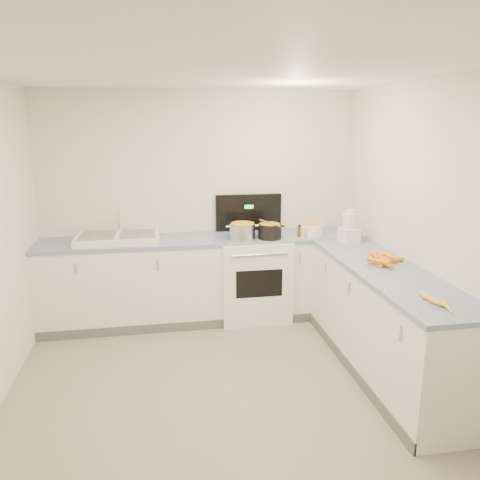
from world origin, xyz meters
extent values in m
cube|color=white|center=(0.00, 1.70, 0.45)|extent=(3.50, 0.60, 0.90)
cube|color=#7D90B1|center=(0.00, 1.70, 0.92)|extent=(3.50, 0.62, 0.04)
cube|color=white|center=(1.45, 0.30, 0.45)|extent=(0.60, 2.20, 0.90)
cube|color=#7D90B1|center=(1.45, 0.30, 0.92)|extent=(0.62, 2.20, 0.04)
cube|color=white|center=(0.55, 1.68, 0.45)|extent=(0.76, 0.65, 0.90)
cube|color=black|center=(0.55, 1.98, 1.15)|extent=(0.76, 0.05, 0.42)
cube|color=white|center=(-0.90, 1.70, 0.97)|extent=(0.86, 0.52, 0.07)
cube|color=slate|center=(-1.10, 1.70, 1.01)|extent=(0.36, 0.42, 0.01)
cube|color=slate|center=(-0.70, 1.70, 1.01)|extent=(0.36, 0.42, 0.01)
cylinder|color=silver|center=(-0.90, 1.92, 1.13)|extent=(0.03, 0.03, 0.24)
cylinder|color=silver|center=(0.40, 1.54, 1.02)|extent=(0.32, 0.32, 0.20)
cylinder|color=black|center=(0.70, 1.54, 1.01)|extent=(0.30, 0.30, 0.18)
cylinder|color=#AD7A47|center=(0.70, 1.54, 1.11)|extent=(0.15, 0.37, 0.02)
cylinder|color=white|center=(1.21, 1.64, 1.00)|extent=(0.27, 0.27, 0.12)
cylinder|color=#593319|center=(1.04, 1.58, 1.00)|extent=(0.05, 0.05, 0.11)
cylinder|color=#E5B266|center=(1.07, 1.53, 0.99)|extent=(0.06, 0.06, 0.10)
cube|color=white|center=(1.48, 1.25, 1.01)|extent=(0.19, 0.22, 0.15)
cylinder|color=silver|center=(1.48, 1.25, 1.17)|extent=(0.16, 0.16, 0.16)
cylinder|color=white|center=(1.48, 1.25, 1.26)|extent=(0.09, 0.09, 0.04)
cone|color=orange|center=(1.58, 0.53, 0.96)|extent=(0.10, 0.19, 0.04)
cone|color=orange|center=(1.46, 0.48, 0.97)|extent=(0.18, 0.07, 0.05)
cone|color=orange|center=(1.60, 0.50, 0.96)|extent=(0.18, 0.07, 0.04)
cone|color=orange|center=(1.38, 0.47, 0.96)|extent=(0.20, 0.12, 0.04)
cone|color=orange|center=(1.50, 0.57, 0.96)|extent=(0.19, 0.16, 0.04)
cone|color=orange|center=(1.42, 0.52, 0.97)|extent=(0.11, 0.17, 0.05)
cone|color=orange|center=(1.47, 0.42, 0.97)|extent=(0.18, 0.16, 0.05)
cone|color=orange|center=(1.48, 0.48, 0.96)|extent=(0.09, 0.20, 0.04)
cone|color=orange|center=(1.55, 0.46, 0.96)|extent=(0.17, 0.10, 0.04)
cone|color=orange|center=(1.45, 0.48, 0.96)|extent=(0.04, 0.17, 0.04)
cone|color=orange|center=(1.44, 0.50, 0.96)|extent=(0.13, 0.16, 0.05)
cone|color=orange|center=(1.48, 0.38, 0.96)|extent=(0.07, 0.20, 0.05)
cone|color=orange|center=(1.55, 0.45, 1.01)|extent=(0.05, 0.16, 0.05)
cone|color=orange|center=(1.45, 0.53, 0.99)|extent=(0.06, 0.20, 0.05)
cone|color=orange|center=(1.48, 0.52, 0.98)|extent=(0.07, 0.19, 0.04)
cone|color=orange|center=(1.45, 0.65, 0.99)|extent=(0.09, 0.17, 0.04)
cone|color=orange|center=(1.43, 0.35, 0.98)|extent=(0.07, 0.21, 0.04)
cone|color=orange|center=(1.44, 0.54, 0.99)|extent=(0.10, 0.18, 0.05)
cone|color=orange|center=(1.57, 0.60, 0.98)|extent=(0.13, 0.20, 0.04)
cone|color=orange|center=(1.42, 0.52, 1.01)|extent=(0.11, 0.21, 0.05)
cone|color=orange|center=(1.38, 0.38, 1.00)|extent=(0.19, 0.17, 0.05)
cone|color=#FF9E26|center=(1.42, -0.58, 0.96)|extent=(0.09, 0.20, 0.04)
cone|color=#FF9E26|center=(1.40, -0.52, 0.96)|extent=(0.09, 0.17, 0.04)
cone|color=#FF9E26|center=(1.40, -0.46, 0.96)|extent=(0.09, 0.20, 0.04)
cone|color=#FF9E26|center=(1.39, -0.40, 0.96)|extent=(0.06, 0.17, 0.04)
cube|color=tan|center=(-1.09, 1.76, 1.01)|extent=(0.01, 0.05, 0.00)
cube|color=tan|center=(-1.16, 1.71, 1.02)|extent=(0.01, 0.05, 0.00)
cube|color=tan|center=(-1.00, 1.78, 1.01)|extent=(0.02, 0.04, 0.00)
cube|color=tan|center=(-1.16, 1.59, 1.02)|extent=(0.04, 0.03, 0.00)
cube|color=tan|center=(-1.03, 1.57, 1.02)|extent=(0.01, 0.05, 0.00)
cube|color=tan|center=(-1.01, 1.71, 1.01)|extent=(0.02, 0.03, 0.00)
cube|color=tan|center=(-1.19, 1.83, 1.02)|extent=(0.02, 0.04, 0.00)
cube|color=tan|center=(-1.11, 1.68, 1.02)|extent=(0.04, 0.01, 0.00)
cube|color=tan|center=(-1.19, 1.65, 1.02)|extent=(0.04, 0.01, 0.00)
cube|color=tan|center=(-1.19, 1.79, 1.02)|extent=(0.02, 0.05, 0.00)
cube|color=tan|center=(-1.09, 1.60, 1.02)|extent=(0.01, 0.04, 0.00)
camera|label=1|loc=(-0.44, -3.22, 2.16)|focal=35.00mm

